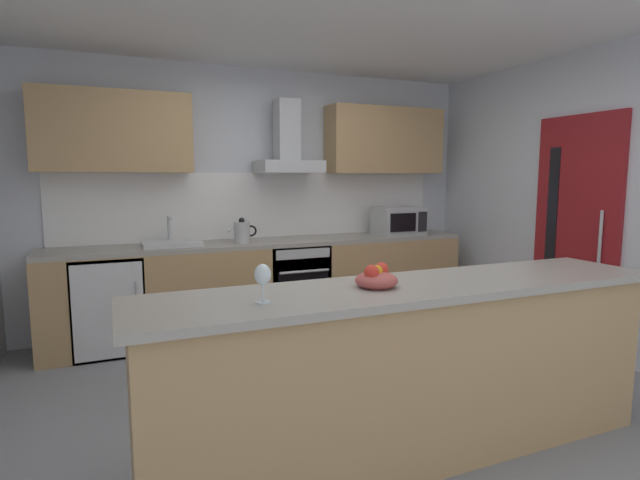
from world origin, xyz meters
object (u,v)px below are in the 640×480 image
Objects in this scene: range_hood at (288,150)px; kettle at (242,232)px; fruit_bowl at (376,278)px; sink at (171,243)px; microwave at (399,221)px; wine_glass at (263,276)px; refrigerator at (109,304)px; oven at (293,283)px.

kettle is at bearing -162.64° from range_hood.
kettle reaches higher than fruit_bowl.
microwave is at bearing -0.94° from sink.
refrigerator is at bearing 104.58° from wine_glass.
refrigerator is 1.70× the size of sink.
range_hood is (1.71, 0.13, 1.36)m from refrigerator.
sink is at bearing 106.75° from fruit_bowl.
range_hood reaches higher than sink.
sink reaches higher than kettle.
oven is 1.60× the size of microwave.
wine_glass is at bearing -111.81° from range_hood.
microwave is at bearing -7.45° from range_hood.
oven is at bearing -90.00° from range_hood.
wine_glass is at bearing -112.82° from oven.
fruit_bowl reaches higher than oven.
range_hood reaches higher than refrigerator.
wine_glass is at bearing -132.29° from microwave.
microwave reaches higher than oven.
sink is at bearing 92.42° from wine_glass.
wine_glass is at bearing -172.29° from fruit_bowl.
oven is 1.11× the size of range_hood.
range_hood is (0.52, 0.16, 0.78)m from kettle.
sink is 0.69× the size of range_hood.
oven is 1.33m from range_hood.
refrigerator is at bearing 117.84° from fruit_bowl.
range_hood is 2.71m from fruit_bowl.
kettle is (1.19, -0.03, 0.58)m from refrigerator.
sink is 2.27× the size of fruit_bowl.
oven is 3.64× the size of fruit_bowl.
wine_glass reaches higher than oven.
microwave reaches higher than refrigerator.
refrigerator is 1.70× the size of microwave.
kettle is 0.95m from range_hood.
wine_glass reaches higher than fruit_bowl.
microwave is 1.42m from range_hood.
fruit_bowl reaches higher than refrigerator.
sink is at bearing -174.19° from range_hood.
wine_glass is (-1.06, -2.51, 0.62)m from oven.
sink is 2.81× the size of wine_glass.
oven is at bearing 67.18° from wine_glass.
range_hood is at bearing 172.55° from microwave.
oven is 1.34m from microwave.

